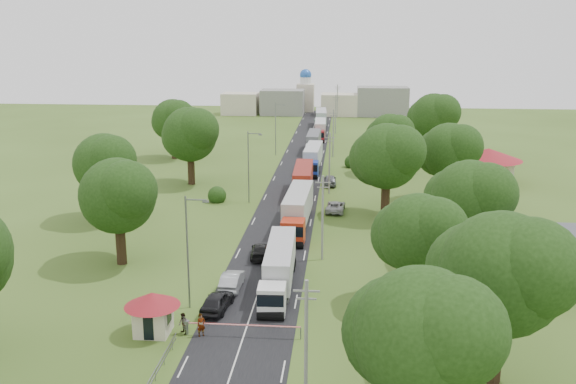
# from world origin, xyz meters

# --- Properties ---
(ground) EXTENTS (260.00, 260.00, 0.00)m
(ground) POSITION_xyz_m (0.00, 0.00, 0.00)
(ground) COLOR #3D571D
(ground) RESTS_ON ground
(road) EXTENTS (8.00, 200.00, 0.04)m
(road) POSITION_xyz_m (0.00, 20.00, 0.00)
(road) COLOR black
(road) RESTS_ON ground
(boom_barrier) EXTENTS (9.22, 0.35, 1.18)m
(boom_barrier) POSITION_xyz_m (-1.36, -25.00, 0.89)
(boom_barrier) COLOR slate
(boom_barrier) RESTS_ON ground
(guard_booth) EXTENTS (4.40, 4.40, 3.45)m
(guard_booth) POSITION_xyz_m (-7.20, -25.00, 2.16)
(guard_booth) COLOR beige
(guard_booth) RESTS_ON ground
(info_sign) EXTENTS (0.12, 3.10, 4.10)m
(info_sign) POSITION_xyz_m (5.20, 35.00, 3.00)
(info_sign) COLOR slate
(info_sign) RESTS_ON ground
(pole_0) EXTENTS (1.60, 0.24, 9.00)m
(pole_0) POSITION_xyz_m (5.50, -35.00, 4.68)
(pole_0) COLOR gray
(pole_0) RESTS_ON ground
(pole_1) EXTENTS (1.60, 0.24, 9.00)m
(pole_1) POSITION_xyz_m (5.50, -7.00, 4.68)
(pole_1) COLOR gray
(pole_1) RESTS_ON ground
(pole_2) EXTENTS (1.60, 0.24, 9.00)m
(pole_2) POSITION_xyz_m (5.50, 21.00, 4.68)
(pole_2) COLOR gray
(pole_2) RESTS_ON ground
(pole_3) EXTENTS (1.60, 0.24, 9.00)m
(pole_3) POSITION_xyz_m (5.50, 49.00, 4.68)
(pole_3) COLOR gray
(pole_3) RESTS_ON ground
(pole_4) EXTENTS (1.60, 0.24, 9.00)m
(pole_4) POSITION_xyz_m (5.50, 77.00, 4.68)
(pole_4) COLOR gray
(pole_4) RESTS_ON ground
(pole_5) EXTENTS (1.60, 0.24, 9.00)m
(pole_5) POSITION_xyz_m (5.50, 105.00, 4.68)
(pole_5) COLOR gray
(pole_5) RESTS_ON ground
(lamp_0) EXTENTS (2.03, 0.22, 10.00)m
(lamp_0) POSITION_xyz_m (-5.35, -20.00, 5.55)
(lamp_0) COLOR slate
(lamp_0) RESTS_ON ground
(lamp_1) EXTENTS (2.03, 0.22, 10.00)m
(lamp_1) POSITION_xyz_m (-5.35, 15.00, 5.55)
(lamp_1) COLOR slate
(lamp_1) RESTS_ON ground
(lamp_2) EXTENTS (2.03, 0.22, 10.00)m
(lamp_2) POSITION_xyz_m (-5.35, 50.00, 5.55)
(lamp_2) COLOR slate
(lamp_2) RESTS_ON ground
(tree_0) EXTENTS (8.80, 8.80, 11.07)m
(tree_0) POSITION_xyz_m (11.99, -37.84, 7.22)
(tree_0) COLOR #382616
(tree_0) RESTS_ON ground
(tree_1) EXTENTS (9.60, 9.60, 12.05)m
(tree_1) POSITION_xyz_m (17.99, -29.83, 7.85)
(tree_1) COLOR #382616
(tree_1) RESTS_ON ground
(tree_2) EXTENTS (8.00, 8.00, 10.10)m
(tree_2) POSITION_xyz_m (13.99, -17.86, 6.60)
(tree_2) COLOR #382616
(tree_2) RESTS_ON ground
(tree_3) EXTENTS (8.80, 8.80, 11.07)m
(tree_3) POSITION_xyz_m (19.99, -7.84, 7.22)
(tree_3) COLOR #382616
(tree_3) RESTS_ON ground
(tree_4) EXTENTS (9.60, 9.60, 12.05)m
(tree_4) POSITION_xyz_m (12.99, 10.17, 7.85)
(tree_4) COLOR #382616
(tree_4) RESTS_ON ground
(tree_5) EXTENTS (8.80, 8.80, 11.07)m
(tree_5) POSITION_xyz_m (21.99, 18.16, 7.22)
(tree_5) COLOR #382616
(tree_5) RESTS_ON ground
(tree_6) EXTENTS (8.00, 8.00, 10.10)m
(tree_6) POSITION_xyz_m (14.99, 35.14, 6.60)
(tree_6) COLOR #382616
(tree_6) RESTS_ON ground
(tree_7) EXTENTS (9.60, 9.60, 12.05)m
(tree_7) POSITION_xyz_m (23.99, 50.17, 7.85)
(tree_7) COLOR #382616
(tree_7) RESTS_ON ground
(tree_10) EXTENTS (8.80, 8.80, 11.07)m
(tree_10) POSITION_xyz_m (-15.01, -9.84, 7.22)
(tree_10) COLOR #382616
(tree_10) RESTS_ON ground
(tree_11) EXTENTS (8.80, 8.80, 11.07)m
(tree_11) POSITION_xyz_m (-22.01, 5.16, 7.22)
(tree_11) COLOR #382616
(tree_11) RESTS_ON ground
(tree_12) EXTENTS (9.60, 9.60, 12.05)m
(tree_12) POSITION_xyz_m (-16.01, 25.17, 7.85)
(tree_12) COLOR #382616
(tree_12) RESTS_ON ground
(tree_13) EXTENTS (8.80, 8.80, 11.07)m
(tree_13) POSITION_xyz_m (-24.01, 45.16, 7.22)
(tree_13) COLOR #382616
(tree_13) RESTS_ON ground
(house_brick) EXTENTS (8.60, 6.60, 5.20)m
(house_brick) POSITION_xyz_m (26.00, -12.00, 2.65)
(house_brick) COLOR maroon
(house_brick) RESTS_ON ground
(house_cream) EXTENTS (10.08, 10.08, 5.80)m
(house_cream) POSITION_xyz_m (30.00, 30.00, 3.64)
(house_cream) COLOR beige
(house_cream) RESTS_ON ground
(distant_town) EXTENTS (52.00, 8.00, 8.00)m
(distant_town) POSITION_xyz_m (0.68, 110.00, 3.49)
(distant_town) COLOR gray
(distant_town) RESTS_ON ground
(church) EXTENTS (5.00, 5.00, 12.30)m
(church) POSITION_xyz_m (-4.00, 118.00, 5.39)
(church) COLOR beige
(church) RESTS_ON ground
(truck_0) EXTENTS (2.79, 14.13, 3.91)m
(truck_0) POSITION_xyz_m (1.79, -14.93, 2.07)
(truck_0) COLOR white
(truck_0) RESTS_ON ground
(truck_1) EXTENTS (3.05, 15.49, 4.29)m
(truck_1) POSITION_xyz_m (2.11, 3.81, 2.27)
(truck_1) COLOR red
(truck_1) RESTS_ON ground
(truck_2) EXTENTS (2.77, 14.76, 4.09)m
(truck_2) POSITION_xyz_m (1.72, 19.32, 2.17)
(truck_2) COLOR yellow
(truck_2) RESTS_ON ground
(truck_3) EXTENTS (2.86, 14.45, 4.00)m
(truck_3) POSITION_xyz_m (2.28, 37.02, 2.12)
(truck_3) COLOR #1B35A6
(truck_3) RESTS_ON ground
(truck_4) EXTENTS (2.46, 13.70, 3.80)m
(truck_4) POSITION_xyz_m (1.61, 53.34, 2.01)
(truck_4) COLOR silver
(truck_4) RESTS_ON ground
(truck_5) EXTENTS (2.68, 13.73, 3.80)m
(truck_5) POSITION_xyz_m (2.24, 70.29, 2.02)
(truck_5) COLOR maroon
(truck_5) RESTS_ON ground
(truck_6) EXTENTS (3.09, 14.80, 4.09)m
(truck_6) POSITION_xyz_m (1.75, 87.04, 2.17)
(truck_6) COLOR #296F42
(truck_6) RESTS_ON ground
(car_lane_front) EXTENTS (2.50, 5.06, 1.66)m
(car_lane_front) POSITION_xyz_m (-3.00, -20.38, 0.83)
(car_lane_front) COLOR black
(car_lane_front) RESTS_ON ground
(car_lane_mid) EXTENTS (1.78, 4.88, 1.60)m
(car_lane_mid) POSITION_xyz_m (-2.55, -15.51, 0.80)
(car_lane_mid) COLOR #A2A6AA
(car_lane_mid) RESTS_ON ground
(car_lane_rear) EXTENTS (2.40, 5.13, 1.45)m
(car_lane_rear) POSITION_xyz_m (-1.00, -6.93, 0.72)
(car_lane_rear) COLOR black
(car_lane_rear) RESTS_ON ground
(car_verge_near) EXTENTS (2.68, 5.21, 1.41)m
(car_verge_near) POSITION_xyz_m (6.61, 11.35, 0.70)
(car_verge_near) COLOR #B2B2B2
(car_verge_near) RESTS_ON ground
(car_verge_far) EXTENTS (2.07, 4.85, 1.64)m
(car_verge_far) POSITION_xyz_m (5.50, 26.21, 0.82)
(car_verge_far) COLOR slate
(car_verge_far) RESTS_ON ground
(pedestrian_near) EXTENTS (0.82, 0.76, 1.88)m
(pedestrian_near) POSITION_xyz_m (-3.30, -25.21, 0.94)
(pedestrian_near) COLOR gray
(pedestrian_near) RESTS_ON ground
(pedestrian_booth) EXTENTS (1.05, 1.06, 1.73)m
(pedestrian_booth) POSITION_xyz_m (-4.80, -24.95, 0.86)
(pedestrian_booth) COLOR gray
(pedestrian_booth) RESTS_ON ground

